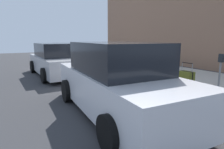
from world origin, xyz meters
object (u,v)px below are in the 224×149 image
object	(u,v)px
suitcase_olive_7	(124,67)
suitcase_navy_9	(113,66)
bollard_post	(99,60)
parked_car_silver_1	(58,60)
suitcase_maroon_8	(120,68)
parking_meter	(220,70)
parked_car_white_0	(117,81)
suitcase_navy_2	(162,76)
fire_hydrant	(106,63)
suitcase_black_6	(132,70)
suitcase_maroon_1	(175,81)
suitcase_red_4	(145,73)
suitcase_olive_0	(186,82)
suitcase_teal_3	(155,74)
suitcase_silver_5	(138,72)

from	to	relation	value
suitcase_olive_7	suitcase_navy_9	world-z (taller)	suitcase_olive_7
bollard_post	parked_car_silver_1	size ratio (longest dim) A/B	0.20
suitcase_maroon_8	parking_meter	size ratio (longest dim) A/B	0.65
parked_car_white_0	suitcase_navy_2	bearing A→B (deg)	-68.41
fire_hydrant	bollard_post	distance (m)	0.66
parked_car_white_0	parked_car_silver_1	distance (m)	5.64
suitcase_navy_2	suitcase_black_6	size ratio (longest dim) A/B	1.22
suitcase_navy_9	suitcase_olive_7	bearing A→B (deg)	176.38
suitcase_maroon_1	suitcase_red_4	distance (m)	1.42
fire_hydrant	suitcase_olive_0	bearing A→B (deg)	-179.94
suitcase_navy_2	suitcase_black_6	world-z (taller)	suitcase_navy_2
suitcase_olive_0	suitcase_olive_7	bearing A→B (deg)	0.60
suitcase_olive_0	parking_meter	size ratio (longest dim) A/B	0.76
suitcase_olive_7	suitcase_maroon_8	bearing A→B (deg)	-11.45
suitcase_olive_0	fire_hydrant	size ratio (longest dim) A/B	1.31
suitcase_navy_2	parked_car_silver_1	distance (m)	5.28
suitcase_black_6	parking_meter	xyz separation A→B (m)	(-3.75, -0.22, 0.51)
parking_meter	suitcase_teal_3	bearing A→B (deg)	4.59
parked_car_silver_1	bollard_post	bearing A→B (deg)	-86.15
parking_meter	parked_car_silver_1	world-z (taller)	parked_car_silver_1
suitcase_silver_5	fire_hydrant	distance (m)	2.79
suitcase_silver_5	bollard_post	size ratio (longest dim) A/B	0.94
suitcase_olive_0	suitcase_maroon_1	bearing A→B (deg)	-6.23
suitcase_olive_0	suitcase_silver_5	xyz separation A→B (m)	(2.39, -0.00, -0.04)
suitcase_maroon_1	suitcase_navy_9	bearing A→B (deg)	0.33
suitcase_navy_2	parking_meter	xyz separation A→B (m)	(-1.84, -0.31, 0.45)
suitcase_maroon_1	parked_car_white_0	bearing A→B (deg)	100.67
suitcase_navy_2	suitcase_maroon_8	world-z (taller)	suitcase_navy_2
suitcase_olive_0	suitcase_silver_5	bearing A→B (deg)	-0.11
suitcase_olive_0	suitcase_teal_3	distance (m)	1.45
suitcase_navy_2	parked_car_white_0	bearing A→B (deg)	111.59
suitcase_maroon_1	parked_car_silver_1	xyz separation A→B (m)	(5.17, 2.53, 0.33)
suitcase_teal_3	parked_car_silver_1	world-z (taller)	parked_car_silver_1
suitcase_red_4	parked_car_white_0	distance (m)	3.11
suitcase_navy_2	parked_car_silver_1	world-z (taller)	parked_car_silver_1
suitcase_teal_3	parked_car_silver_1	size ratio (longest dim) A/B	0.22
suitcase_red_4	parked_car_silver_1	size ratio (longest dim) A/B	0.19
suitcase_teal_3	suitcase_olive_7	world-z (taller)	suitcase_teal_3
suitcase_navy_9	fire_hydrant	distance (m)	0.71
suitcase_teal_3	fire_hydrant	world-z (taller)	suitcase_teal_3
suitcase_olive_7	suitcase_navy_9	bearing A→B (deg)	-3.62
parked_car_white_0	suitcase_maroon_8	bearing A→B (deg)	-32.95
suitcase_maroon_1	suitcase_red_4	world-z (taller)	suitcase_red_4
suitcase_navy_2	fire_hydrant	distance (m)	4.21
suitcase_black_6	parked_car_silver_1	distance (m)	3.74
suitcase_maroon_8	suitcase_navy_9	bearing A→B (deg)	4.29
suitcase_maroon_1	parking_meter	size ratio (longest dim) A/B	0.60
fire_hydrant	bollard_post	bearing A→B (deg)	13.26
suitcase_maroon_8	suitcase_navy_9	distance (m)	0.53
suitcase_olive_0	suitcase_navy_9	world-z (taller)	suitcase_olive_0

